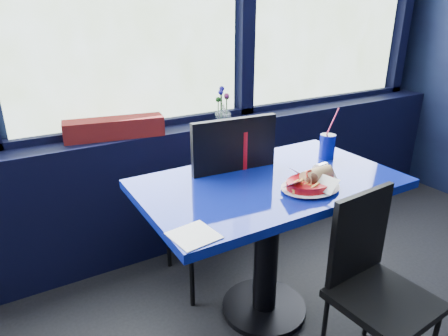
{
  "coord_description": "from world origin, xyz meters",
  "views": [
    {
      "loc": [
        -0.74,
        0.65,
        1.48
      ],
      "look_at": [
        0.04,
        1.98,
        0.87
      ],
      "focal_mm": 32.0,
      "sensor_mm": 36.0,
      "label": 1
    }
  ],
  "objects_px": {
    "food_basket": "(311,182)",
    "soda_cup": "(327,146)",
    "chair_near_front": "(373,276)",
    "chair_near_back": "(219,192)",
    "ketchup_bottle": "(242,146)",
    "near_table": "(268,215)",
    "planter_box": "(114,128)",
    "flower_vase": "(223,111)"
  },
  "relations": [
    {
      "from": "food_basket",
      "to": "soda_cup",
      "type": "bearing_deg",
      "value": 56.26
    },
    {
      "from": "chair_near_front",
      "to": "chair_near_back",
      "type": "relative_size",
      "value": 0.79
    },
    {
      "from": "chair_near_front",
      "to": "ketchup_bottle",
      "type": "bearing_deg",
      "value": 102.97
    },
    {
      "from": "near_table",
      "to": "planter_box",
      "type": "distance_m",
      "value": 1.01
    },
    {
      "from": "flower_vase",
      "to": "food_basket",
      "type": "distance_m",
      "value": 1.01
    },
    {
      "from": "near_table",
      "to": "flower_vase",
      "type": "xyz_separation_m",
      "value": [
        0.23,
        0.82,
        0.3
      ]
    },
    {
      "from": "flower_vase",
      "to": "food_basket",
      "type": "xyz_separation_m",
      "value": [
        -0.14,
        -1.0,
        -0.09
      ]
    },
    {
      "from": "ketchup_bottle",
      "to": "soda_cup",
      "type": "bearing_deg",
      "value": -13.98
    },
    {
      "from": "chair_near_front",
      "to": "planter_box",
      "type": "height_order",
      "value": "planter_box"
    },
    {
      "from": "chair_near_front",
      "to": "planter_box",
      "type": "xyz_separation_m",
      "value": [
        -0.65,
        1.33,
        0.39
      ]
    },
    {
      "from": "ketchup_bottle",
      "to": "soda_cup",
      "type": "relative_size",
      "value": 0.93
    },
    {
      "from": "flower_vase",
      "to": "ketchup_bottle",
      "type": "xyz_separation_m",
      "value": [
        -0.26,
        -0.63,
        -0.01
      ]
    },
    {
      "from": "ketchup_bottle",
      "to": "food_basket",
      "type": "bearing_deg",
      "value": -72.07
    },
    {
      "from": "chair_near_back",
      "to": "chair_near_front",
      "type": "bearing_deg",
      "value": 113.68
    },
    {
      "from": "flower_vase",
      "to": "chair_near_front",
      "type": "bearing_deg",
      "value": -92.25
    },
    {
      "from": "chair_near_front",
      "to": "ketchup_bottle",
      "type": "distance_m",
      "value": 0.82
    },
    {
      "from": "flower_vase",
      "to": "chair_near_back",
      "type": "bearing_deg",
      "value": -122.3
    },
    {
      "from": "chair_near_back",
      "to": "planter_box",
      "type": "distance_m",
      "value": 0.71
    },
    {
      "from": "soda_cup",
      "to": "ketchup_bottle",
      "type": "bearing_deg",
      "value": 166.02
    },
    {
      "from": "near_table",
      "to": "soda_cup",
      "type": "distance_m",
      "value": 0.5
    },
    {
      "from": "near_table",
      "to": "chair_near_back",
      "type": "height_order",
      "value": "chair_near_back"
    },
    {
      "from": "chair_near_front",
      "to": "planter_box",
      "type": "bearing_deg",
      "value": 111.98
    },
    {
      "from": "near_table",
      "to": "soda_cup",
      "type": "bearing_deg",
      "value": 10.77
    },
    {
      "from": "near_table",
      "to": "food_basket",
      "type": "xyz_separation_m",
      "value": [
        0.09,
        -0.17,
        0.21
      ]
    },
    {
      "from": "ketchup_bottle",
      "to": "soda_cup",
      "type": "xyz_separation_m",
      "value": [
        0.45,
        -0.11,
        -0.04
      ]
    },
    {
      "from": "flower_vase",
      "to": "food_basket",
      "type": "height_order",
      "value": "flower_vase"
    },
    {
      "from": "flower_vase",
      "to": "food_basket",
      "type": "bearing_deg",
      "value": -97.99
    },
    {
      "from": "flower_vase",
      "to": "food_basket",
      "type": "relative_size",
      "value": 0.78
    },
    {
      "from": "food_basket",
      "to": "ketchup_bottle",
      "type": "height_order",
      "value": "ketchup_bottle"
    },
    {
      "from": "chair_near_front",
      "to": "chair_near_back",
      "type": "xyz_separation_m",
      "value": [
        -0.27,
        0.8,
        0.12
      ]
    },
    {
      "from": "chair_near_front",
      "to": "near_table",
      "type": "bearing_deg",
      "value": 106.46
    },
    {
      "from": "food_basket",
      "to": "near_table",
      "type": "bearing_deg",
      "value": 136.94
    },
    {
      "from": "chair_near_front",
      "to": "flower_vase",
      "type": "relative_size",
      "value": 3.51
    },
    {
      "from": "flower_vase",
      "to": "soda_cup",
      "type": "height_order",
      "value": "flower_vase"
    },
    {
      "from": "planter_box",
      "to": "soda_cup",
      "type": "xyz_separation_m",
      "value": [
        0.9,
        -0.76,
        -0.04
      ]
    },
    {
      "from": "near_table",
      "to": "food_basket",
      "type": "distance_m",
      "value": 0.29
    },
    {
      "from": "chair_near_back",
      "to": "ketchup_bottle",
      "type": "xyz_separation_m",
      "value": [
        0.06,
        -0.12,
        0.28
      ]
    },
    {
      "from": "planter_box",
      "to": "soda_cup",
      "type": "height_order",
      "value": "soda_cup"
    },
    {
      "from": "planter_box",
      "to": "food_basket",
      "type": "height_order",
      "value": "planter_box"
    },
    {
      "from": "planter_box",
      "to": "soda_cup",
      "type": "bearing_deg",
      "value": -30.35
    },
    {
      "from": "near_table",
      "to": "food_basket",
      "type": "bearing_deg",
      "value": -61.87
    },
    {
      "from": "chair_near_front",
      "to": "chair_near_back",
      "type": "bearing_deg",
      "value": 104.8
    }
  ]
}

